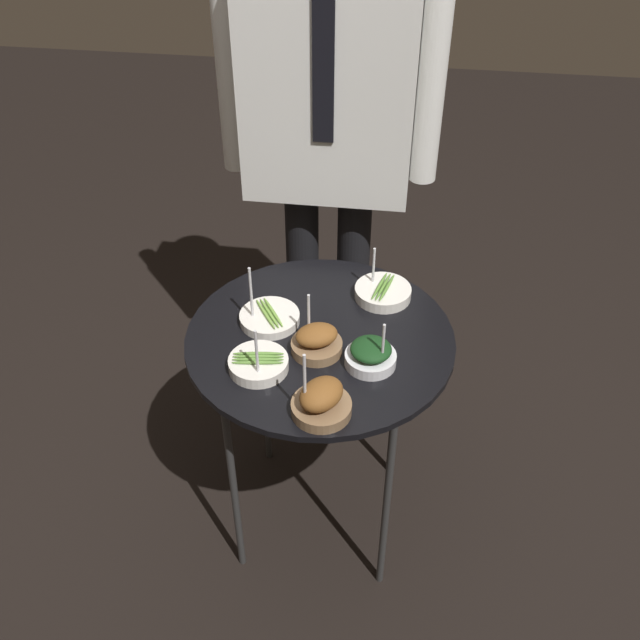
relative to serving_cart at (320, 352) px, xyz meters
name	(u,v)px	position (x,y,z in m)	size (l,w,h in m)	color
ground_plane	(320,512)	(0.00, 0.00, -0.68)	(8.00, 8.00, 0.00)	black
serving_cart	(320,352)	(0.00, 0.00, 0.00)	(0.67, 0.67, 0.73)	black
bowl_spinach_center	(371,355)	(0.13, -0.09, 0.08)	(0.12, 0.12, 0.14)	silver
bowl_asparagus_mid_left	(269,317)	(-0.14, 0.04, 0.07)	(0.15, 0.15, 0.17)	silver
bowl_asparagus_back_right	(258,364)	(-0.13, -0.14, 0.07)	(0.14, 0.14, 0.15)	silver
bowl_roast_mid_right	(321,401)	(0.04, -0.26, 0.09)	(0.13, 0.14, 0.18)	brown
bowl_asparagus_front_center	(383,292)	(0.14, 0.18, 0.07)	(0.15, 0.15, 0.13)	silver
bowl_roast_near_rim	(315,341)	(0.00, -0.06, 0.08)	(0.13, 0.13, 0.15)	brown
waiter_figure	(329,112)	(-0.05, 0.55, 0.40)	(0.63, 0.24, 1.70)	black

